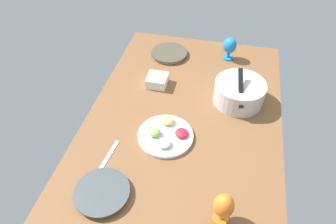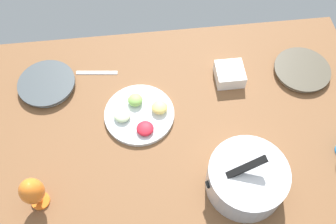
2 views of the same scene
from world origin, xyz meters
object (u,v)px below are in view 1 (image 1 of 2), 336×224
object	(u,v)px
dinner_plate_left	(169,53)
mixing_bowl	(239,92)
dinner_plate_right	(102,193)
hurricane_glass_orange	(224,206)
hurricane_glass_blue	(230,46)
square_bowl_white	(157,80)
fruit_platter	(166,135)

from	to	relation	value
dinner_plate_left	mixing_bowl	size ratio (longest dim) A/B	0.83
dinner_plate_right	hurricane_glass_orange	xyz separation A→B (cm)	(-0.24, 51.08, 8.59)
hurricane_glass_blue	square_bowl_white	xyz separation A→B (cm)	(37.41, -39.42, -6.00)
dinner_plate_right	square_bowl_white	size ratio (longest dim) A/B	2.04
square_bowl_white	mixing_bowl	bearing A→B (deg)	85.13
mixing_bowl	hurricane_glass_blue	xyz separation A→B (cm)	(-41.54, -9.10, 2.50)
fruit_platter	square_bowl_white	xyz separation A→B (cm)	(-39.72, -14.55, 1.84)
mixing_bowl	hurricane_glass_orange	bearing A→B (deg)	-1.66
hurricane_glass_orange	dinner_plate_right	bearing A→B (deg)	-89.74
fruit_platter	hurricane_glass_blue	distance (cm)	81.43
dinner_plate_right	square_bowl_white	xyz separation A→B (cm)	(-78.05, 4.70, 1.91)
dinner_plate_right	fruit_platter	bearing A→B (deg)	153.33
dinner_plate_right	fruit_platter	size ratio (longest dim) A/B	0.85
dinner_plate_right	square_bowl_white	world-z (taller)	square_bowl_white
fruit_platter	hurricane_glass_blue	xyz separation A→B (cm)	(-77.14, 24.87, 7.84)
mixing_bowl	hurricane_glass_blue	world-z (taller)	mixing_bowl
dinner_plate_left	mixing_bowl	bearing A→B (deg)	52.90
dinner_plate_left	hurricane_glass_blue	distance (cm)	40.38
hurricane_glass_blue	fruit_platter	bearing A→B (deg)	-17.87
dinner_plate_right	hurricane_glass_blue	world-z (taller)	hurricane_glass_blue
dinner_plate_left	hurricane_glass_orange	bearing A→B (deg)	22.74
mixing_bowl	fruit_platter	bearing A→B (deg)	-43.66
square_bowl_white	dinner_plate_left	bearing A→B (deg)	179.68
dinner_plate_left	square_bowl_white	size ratio (longest dim) A/B	2.06
fruit_platter	hurricane_glass_orange	bearing A→B (deg)	39.89
mixing_bowl	square_bowl_white	bearing A→B (deg)	-94.87
dinner_plate_left	square_bowl_white	distance (cm)	32.49
dinner_plate_right	dinner_plate_left	bearing A→B (deg)	177.47
mixing_bowl	square_bowl_white	xyz separation A→B (cm)	(-4.13, -48.52, -3.49)
fruit_platter	hurricane_glass_orange	xyz separation A→B (cm)	(38.09, 31.83, 8.53)
fruit_platter	hurricane_glass_orange	size ratio (longest dim) A/B	1.73
dinner_plate_left	mixing_bowl	distance (cm)	60.86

